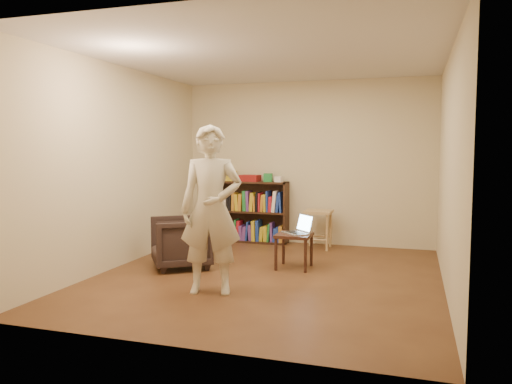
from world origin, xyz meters
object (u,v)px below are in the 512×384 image
(laptop, at_px, (299,229))
(person, at_px, (211,210))
(side_table, at_px, (294,240))
(bookshelf, at_px, (252,215))
(armchair, at_px, (181,242))
(stool, at_px, (318,218))

(laptop, height_order, person, person)
(side_table, xyz_separation_m, laptop, (0.06, 0.03, 0.13))
(bookshelf, bearing_deg, person, -80.36)
(armchair, bearing_deg, person, 6.67)
(bookshelf, bearing_deg, armchair, -99.29)
(bookshelf, xyz_separation_m, laptop, (1.14, -1.54, 0.06))
(stool, height_order, side_table, stool)
(stool, xyz_separation_m, side_table, (-0.06, -1.35, -0.10))
(person, bearing_deg, stool, 61.70)
(stool, bearing_deg, laptop, -90.34)
(side_table, xyz_separation_m, person, (-0.59, -1.32, 0.52))
(bookshelf, distance_m, stool, 1.17)
(side_table, bearing_deg, person, -114.01)
(stool, relative_size, person, 0.33)
(bookshelf, height_order, side_table, bookshelf)
(bookshelf, height_order, armchair, bookshelf)
(armchair, height_order, person, person)
(side_table, distance_m, laptop, 0.15)
(stool, distance_m, person, 2.79)
(armchair, relative_size, side_table, 1.62)
(armchair, distance_m, side_table, 1.46)
(armchair, bearing_deg, bookshelf, 135.90)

